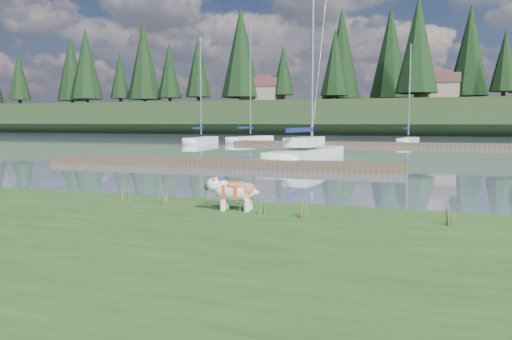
% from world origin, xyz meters
% --- Properties ---
extents(ground, '(200.00, 200.00, 0.00)m').
position_xyz_m(ground, '(0.00, 30.00, 0.00)').
color(ground, slate).
rests_on(ground, ground).
extents(bank, '(60.00, 9.00, 0.35)m').
position_xyz_m(bank, '(0.00, -6.00, 0.17)').
color(bank, '#2C4F1E').
rests_on(bank, ground).
extents(ridge, '(200.00, 20.00, 5.00)m').
position_xyz_m(ridge, '(0.00, 73.00, 2.50)').
color(ridge, black).
rests_on(ridge, ground).
extents(bulldog, '(0.97, 0.47, 0.58)m').
position_xyz_m(bulldog, '(1.44, -2.60, 0.71)').
color(bulldog, silver).
rests_on(bulldog, bank).
extents(sailboat_main, '(2.47, 9.19, 13.04)m').
position_xyz_m(sailboat_main, '(-1.00, 14.58, 0.42)').
color(sailboat_main, white).
rests_on(sailboat_main, ground).
extents(dock_near, '(16.00, 2.00, 0.30)m').
position_xyz_m(dock_near, '(-4.00, 9.00, 0.15)').
color(dock_near, '#4C3D2C').
rests_on(dock_near, ground).
extents(dock_far, '(26.00, 2.20, 0.30)m').
position_xyz_m(dock_far, '(2.00, 30.00, 0.15)').
color(dock_far, '#4C3D2C').
rests_on(dock_far, ground).
extents(sailboat_bg_0, '(1.80, 6.57, 9.58)m').
position_xyz_m(sailboat_bg_0, '(-14.54, 30.49, 0.33)').
color(sailboat_bg_0, white).
rests_on(sailboat_bg_0, ground).
extents(sailboat_bg_1, '(2.78, 7.54, 11.11)m').
position_xyz_m(sailboat_bg_1, '(-11.05, 34.41, 0.33)').
color(sailboat_bg_1, white).
rests_on(sailboat_bg_1, ground).
extents(sailboat_bg_2, '(1.83, 5.69, 8.68)m').
position_xyz_m(sailboat_bg_2, '(3.22, 34.68, 0.34)').
color(sailboat_bg_2, white).
rests_on(sailboat_bg_2, ground).
extents(weed_0, '(0.17, 0.14, 0.71)m').
position_xyz_m(weed_0, '(-0.10, -2.41, 0.65)').
color(weed_0, '#475B23').
rests_on(weed_0, bank).
extents(weed_1, '(0.17, 0.14, 0.43)m').
position_xyz_m(weed_1, '(1.64, -2.52, 0.53)').
color(weed_1, '#475B23').
rests_on(weed_1, bank).
extents(weed_2, '(0.17, 0.14, 0.65)m').
position_xyz_m(weed_2, '(2.84, -2.88, 0.62)').
color(weed_2, '#475B23').
rests_on(weed_2, bank).
extents(weed_3, '(0.17, 0.14, 0.58)m').
position_xyz_m(weed_3, '(-0.90, -2.53, 0.59)').
color(weed_3, '#475B23').
rests_on(weed_3, bank).
extents(weed_4, '(0.17, 0.14, 0.35)m').
position_xyz_m(weed_4, '(2.06, -2.79, 0.50)').
color(weed_4, '#475B23').
rests_on(weed_4, bank).
extents(weed_5, '(0.17, 0.14, 0.57)m').
position_xyz_m(weed_5, '(5.06, -2.73, 0.59)').
color(weed_5, '#475B23').
rests_on(weed_5, bank).
extents(mud_lip, '(60.00, 0.50, 0.14)m').
position_xyz_m(mud_lip, '(0.00, -1.60, 0.07)').
color(mud_lip, '#33281C').
rests_on(mud_lip, ground).
extents(conifer_0, '(5.72, 5.72, 14.15)m').
position_xyz_m(conifer_0, '(-55.00, 67.00, 12.64)').
color(conifer_0, '#382619').
rests_on(conifer_0, ridge).
extents(conifer_1, '(4.40, 4.40, 11.30)m').
position_xyz_m(conifer_1, '(-40.00, 71.00, 11.28)').
color(conifer_1, '#382619').
rests_on(conifer_1, ridge).
extents(conifer_2, '(6.60, 6.60, 16.05)m').
position_xyz_m(conifer_2, '(-25.00, 68.00, 13.54)').
color(conifer_2, '#382619').
rests_on(conifer_2, ridge).
extents(conifer_3, '(4.84, 4.84, 12.25)m').
position_xyz_m(conifer_3, '(-10.00, 72.00, 11.74)').
color(conifer_3, '#382619').
rests_on(conifer_3, ridge).
extents(conifer_4, '(6.16, 6.16, 15.10)m').
position_xyz_m(conifer_4, '(3.00, 66.00, 13.09)').
color(conifer_4, '#382619').
rests_on(conifer_4, ridge).
extents(conifer_5, '(3.96, 3.96, 10.35)m').
position_xyz_m(conifer_5, '(15.00, 70.00, 10.83)').
color(conifer_5, '#382619').
rests_on(conifer_5, ridge).
extents(house_0, '(6.30, 5.30, 4.65)m').
position_xyz_m(house_0, '(-22.00, 70.00, 7.31)').
color(house_0, gray).
rests_on(house_0, ridge).
extents(house_1, '(6.30, 5.30, 4.65)m').
position_xyz_m(house_1, '(6.00, 71.00, 7.31)').
color(house_1, gray).
rests_on(house_1, ridge).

